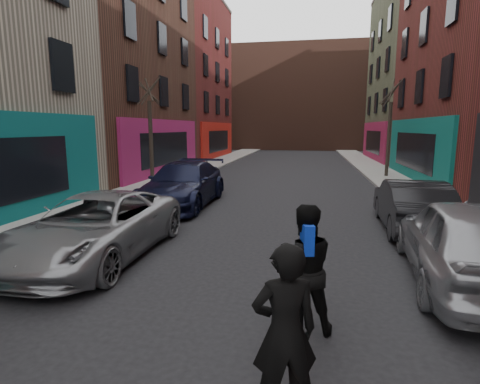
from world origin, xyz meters
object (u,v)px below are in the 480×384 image
at_px(parked_left_far, 97,226).
at_px(parked_left_end, 183,184).
at_px(tree_left_far, 150,120).
at_px(pedestrian, 303,269).
at_px(skateboarder, 285,332).
at_px(parked_right_far, 467,241).
at_px(tree_right_far, 390,119).
at_px(parked_right_end, 411,205).

height_order(parked_left_far, parked_left_end, parked_left_end).
relative_size(tree_left_far, pedestrian, 3.37).
bearing_deg(pedestrian, skateboarder, 71.58).
bearing_deg(parked_right_far, pedestrian, 42.66).
distance_m(tree_right_far, parked_right_end, 12.55).
height_order(parked_left_far, parked_right_far, parked_right_far).
relative_size(tree_right_far, parked_left_far, 1.28).
distance_m(tree_left_far, pedestrian, 14.84).
relative_size(tree_left_far, parked_left_end, 1.13).
distance_m(parked_right_far, parked_right_end, 4.00).
bearing_deg(parked_right_far, parked_left_far, 4.85).
xyz_separation_m(tree_left_far, tree_right_far, (12.40, 6.00, 0.15)).
height_order(tree_right_far, pedestrian, tree_right_far).
bearing_deg(parked_left_end, skateboarder, -66.55).
xyz_separation_m(parked_left_end, pedestrian, (4.76, -8.49, 0.14)).
bearing_deg(parked_right_far, tree_right_far, -90.00).
height_order(parked_right_end, skateboarder, skateboarder).
relative_size(tree_right_far, parked_right_far, 1.35).
distance_m(tree_left_far, skateboarder, 16.34).
bearing_deg(parked_left_far, tree_left_far, 106.59).
xyz_separation_m(tree_right_far, pedestrian, (-4.64, -18.42, -2.56)).
height_order(tree_left_far, parked_right_far, tree_left_far).
xyz_separation_m(tree_left_far, parked_left_end, (3.00, -3.94, -2.54)).
bearing_deg(parked_left_end, parked_right_end, -16.37).
relative_size(parked_left_far, parked_left_end, 0.93).
relative_size(parked_left_end, parked_right_end, 1.25).
relative_size(parked_left_far, pedestrian, 2.76).
bearing_deg(parked_left_end, pedestrian, -61.34).
bearing_deg(tree_left_far, parked_right_far, -43.17).
bearing_deg(parked_right_end, skateboarder, 71.03).
bearing_deg(parked_right_end, parked_left_end, -13.29).
relative_size(parked_left_far, parked_right_end, 1.16).
distance_m(parked_right_end, pedestrian, 6.99).
height_order(parked_left_far, pedestrian, pedestrian).
bearing_deg(tree_right_far, pedestrian, -104.13).
xyz_separation_m(skateboarder, pedestrian, (0.15, 1.83, -0.04)).
bearing_deg(pedestrian, tree_right_far, -117.91).
bearing_deg(tree_left_far, pedestrian, -58.00).
height_order(parked_left_far, skateboarder, skateboarder).
bearing_deg(parked_left_end, parked_right_far, -39.10).
bearing_deg(tree_right_far, parked_right_far, -95.66).
relative_size(parked_left_far, skateboarder, 2.92).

